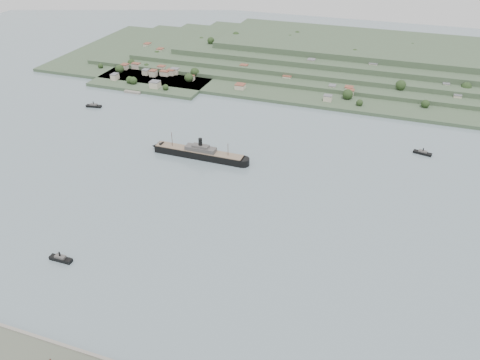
% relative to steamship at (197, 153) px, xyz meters
% --- Properties ---
extents(ground, '(1400.00, 1400.00, 0.00)m').
position_rel_steamship_xyz_m(ground, '(61.69, -77.86, -4.49)').
color(ground, slate).
rests_on(ground, ground).
extents(far_peninsula, '(760.00, 309.00, 30.00)m').
position_rel_steamship_xyz_m(far_peninsula, '(89.59, 315.24, 7.39)').
color(far_peninsula, '#30452E').
rests_on(far_peninsula, ground).
extents(steamship, '(101.26, 12.78, 24.31)m').
position_rel_steamship_xyz_m(steamship, '(0.00, 0.00, 0.00)').
color(steamship, black).
rests_on(steamship, ground).
extents(tugboat, '(16.73, 4.54, 7.52)m').
position_rel_steamship_xyz_m(tugboat, '(-28.86, -166.74, -2.65)').
color(tugboat, black).
rests_on(tugboat, ground).
extents(ferry_west, '(18.93, 7.94, 6.88)m').
position_rel_steamship_xyz_m(ferry_west, '(-163.60, 71.21, -2.83)').
color(ferry_west, black).
rests_on(ferry_west, ground).
extents(ferry_east, '(17.95, 8.55, 6.49)m').
position_rel_steamship_xyz_m(ferry_east, '(204.17, 76.70, -2.92)').
color(ferry_east, black).
rests_on(ferry_east, ground).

